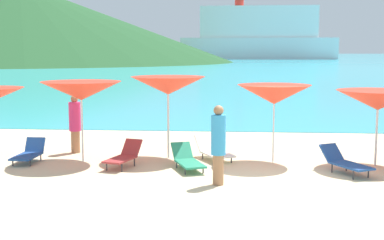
{
  "coord_description": "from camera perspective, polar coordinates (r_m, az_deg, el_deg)",
  "views": [
    {
      "loc": [
        -0.9,
        -13.03,
        3.14
      ],
      "look_at": [
        -2.1,
        1.69,
        1.2
      ],
      "focal_mm": 50.06,
      "sensor_mm": 36.0,
      "label": 1
    }
  ],
  "objects": [
    {
      "name": "ground_plane",
      "position": [
        23.28,
        6.84,
        -0.7
      ],
      "size": [
        50.0,
        100.0,
        0.3
      ],
      "primitive_type": "cube",
      "color": "beige"
    },
    {
      "name": "ocean_water",
      "position": [
        240.46,
        4.91,
        6.7
      ],
      "size": [
        650.0,
        440.0,
        0.02
      ],
      "primitive_type": "cube",
      "color": "#38B7CC",
      "rests_on": "ground_plane"
    },
    {
      "name": "headland_hill",
      "position": [
        148.48,
        -17.76,
        9.85
      ],
      "size": [
        111.05,
        111.05,
        20.4
      ],
      "primitive_type": "cone",
      "color": "#235128",
      "rests_on": "ground_plane"
    },
    {
      "name": "umbrella_2",
      "position": [
        15.23,
        -11.72,
        3.06
      ],
      "size": [
        2.31,
        2.31,
        2.27
      ],
      "color": "silver",
      "rests_on": "ground_plane"
    },
    {
      "name": "umbrella_3",
      "position": [
        15.42,
        -2.56,
        3.67
      ],
      "size": [
        2.35,
        2.35,
        2.38
      ],
      "color": "silver",
      "rests_on": "ground_plane"
    },
    {
      "name": "umbrella_4",
      "position": [
        14.99,
        8.75,
        2.7
      ],
      "size": [
        2.15,
        2.15,
        2.18
      ],
      "color": "silver",
      "rests_on": "ground_plane"
    },
    {
      "name": "umbrella_5",
      "position": [
        15.24,
        19.2,
        2.0
      ],
      "size": [
        2.28,
        2.28,
        2.06
      ],
      "color": "silver",
      "rests_on": "ground_plane"
    },
    {
      "name": "lounge_chair_0",
      "position": [
        15.75,
        -16.99,
        -3.39
      ],
      "size": [
        0.59,
        1.35,
        0.62
      ],
      "rotation": [
        0.0,
        0.0,
        -0.01
      ],
      "color": "#1E478C",
      "rests_on": "ground_plane"
    },
    {
      "name": "lounge_chair_2",
      "position": [
        15.42,
        2.32,
        -3.24
      ],
      "size": [
        1.26,
        1.64,
        0.64
      ],
      "rotation": [
        0.0,
        0.0,
        0.48
      ],
      "color": "white",
      "rests_on": "ground_plane"
    },
    {
      "name": "lounge_chair_3",
      "position": [
        14.54,
        -7.28,
        -3.79
      ],
      "size": [
        0.88,
        1.49,
        0.67
      ],
      "rotation": [
        0.0,
        0.0,
        -0.28
      ],
      "color": "#A53333",
      "rests_on": "ground_plane"
    },
    {
      "name": "lounge_chair_8",
      "position": [
        14.22,
        15.98,
        -4.29
      ],
      "size": [
        1.22,
        1.64,
        0.66
      ],
      "rotation": [
        0.0,
        0.0,
        0.5
      ],
      "color": "#1E478C",
      "rests_on": "ground_plane"
    },
    {
      "name": "lounge_chair_9",
      "position": [
        14.19,
        -0.48,
        -4.25
      ],
      "size": [
        1.09,
        1.65,
        0.61
      ],
      "rotation": [
        0.0,
        0.0,
        0.38
      ],
      "color": "#268C66",
      "rests_on": "ground_plane"
    },
    {
      "name": "beachgoer_1",
      "position": [
        12.43,
        2.83,
        -2.45
      ],
      "size": [
        0.34,
        0.34,
        1.87
      ],
      "rotation": [
        0.0,
        0.0,
        2.55
      ],
      "color": "#A3704C",
      "rests_on": "ground_plane"
    },
    {
      "name": "beachgoer_2",
      "position": [
        16.72,
        -12.36,
        -0.28
      ],
      "size": [
        0.36,
        0.36,
        1.77
      ],
      "rotation": [
        0.0,
        0.0,
        0.5
      ],
      "color": "#A3704C",
      "rests_on": "ground_plane"
    },
    {
      "name": "cruise_ship",
      "position": [
        186.55,
        7.06,
        8.89
      ],
      "size": [
        52.91,
        8.89,
        20.88
      ],
      "rotation": [
        0.0,
        0.0,
        0.0
      ],
      "color": "white",
      "rests_on": "ocean_water"
    }
  ]
}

